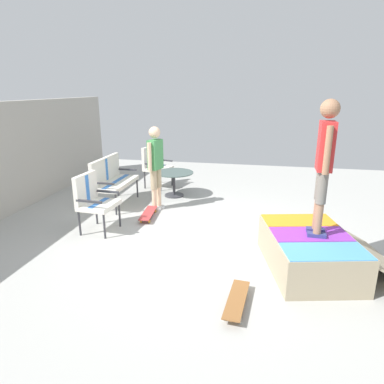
# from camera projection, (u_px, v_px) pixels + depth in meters

# --- Properties ---
(ground_plane) EXTENTS (12.00, 12.00, 0.10)m
(ground_plane) POSITION_uv_depth(u_px,v_px,m) (201.00, 242.00, 5.70)
(ground_plane) COLOR #A8A8A3
(skate_ramp) EXTENTS (1.87, 2.04, 0.53)m
(skate_ramp) POSITION_uv_depth(u_px,v_px,m) (311.00, 251.00, 4.70)
(skate_ramp) COLOR tan
(skate_ramp) RESTS_ON ground_plane
(patio_bench) EXTENTS (1.26, 0.56, 1.02)m
(patio_bench) POSITION_uv_depth(u_px,v_px,m) (111.00, 177.00, 7.23)
(patio_bench) COLOR #38383D
(patio_bench) RESTS_ON ground_plane
(patio_chair_near_house) EXTENTS (0.75, 0.70, 1.02)m
(patio_chair_near_house) POSITION_uv_depth(u_px,v_px,m) (154.00, 163.00, 8.58)
(patio_chair_near_house) COLOR #38383D
(patio_chair_near_house) RESTS_ON ground_plane
(patio_chair_by_wall) EXTENTS (0.66, 0.59, 1.02)m
(patio_chair_by_wall) POSITION_uv_depth(u_px,v_px,m) (93.00, 197.00, 5.88)
(patio_chair_by_wall) COLOR #38383D
(patio_chair_by_wall) RESTS_ON ground_plane
(patio_table) EXTENTS (0.90, 0.90, 0.57)m
(patio_table) POSITION_uv_depth(u_px,v_px,m) (174.00, 179.00, 7.86)
(patio_table) COLOR #38383D
(patio_table) RESTS_ON ground_plane
(person_watching) EXTENTS (0.47, 0.31, 1.70)m
(person_watching) POSITION_uv_depth(u_px,v_px,m) (155.00, 162.00, 6.83)
(person_watching) COLOR silver
(person_watching) RESTS_ON ground_plane
(person_skater) EXTENTS (0.48, 0.25, 1.77)m
(person_skater) POSITION_uv_depth(u_px,v_px,m) (324.00, 158.00, 4.30)
(person_skater) COLOR navy
(person_skater) RESTS_ON skate_ramp
(skateboard_by_bench) EXTENTS (0.82, 0.28, 0.10)m
(skateboard_by_bench) POSITION_uv_depth(u_px,v_px,m) (148.00, 213.00, 6.62)
(skateboard_by_bench) COLOR #B23838
(skateboard_by_bench) RESTS_ON ground_plane
(skateboard_spare) EXTENTS (0.81, 0.27, 0.10)m
(skateboard_spare) POSITION_uv_depth(u_px,v_px,m) (237.00, 300.00, 3.92)
(skateboard_spare) COLOR brown
(skateboard_spare) RESTS_ON ground_plane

